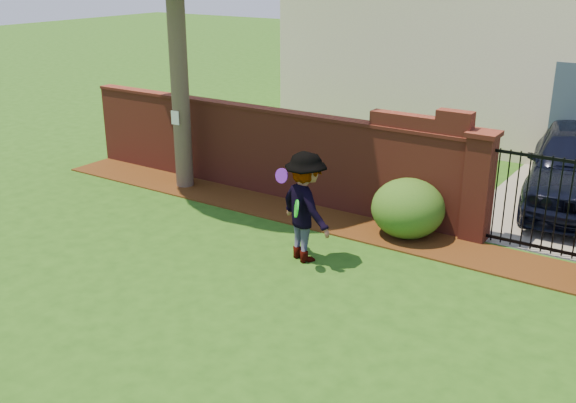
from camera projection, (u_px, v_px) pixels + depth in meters
The scene contains 11 objects.
ground at pixel (214, 295), 9.46m from camera, with size 80.00×80.00×0.01m, color #214C13.
mulch_bed at pixel (288, 211), 12.55m from camera, with size 11.10×1.08×0.03m, color #381D0A.
brick_wall at pixel (263, 148), 13.32m from camera, with size 8.70×0.31×2.16m.
pillar_left at pixel (479, 186), 11.00m from camera, with size 0.50×0.50×1.88m.
iron_gate at pixel (547, 204), 10.46m from camera, with size 1.78×0.03×1.60m.
house at pixel (536, 14), 17.23m from camera, with size 12.40×6.40×6.30m.
paper_notice at pixel (175, 118), 13.33m from camera, with size 0.20×0.01×0.28m, color white.
shrub_left at pixel (408, 208), 11.28m from camera, with size 1.25×1.25×1.02m, color #1E4F17.
man at pixel (303, 207), 10.27m from camera, with size 1.14×0.65×1.76m, color gray.
frisbee_purple at pixel (282, 176), 10.33m from camera, with size 0.24×0.24×0.02m, color #621BAD.
frisbee_green at pixel (296, 209), 9.93m from camera, with size 0.27×0.27×0.02m, color #1BD127.
Camera 1 is at (5.57, -6.43, 4.46)m, focal length 41.51 mm.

